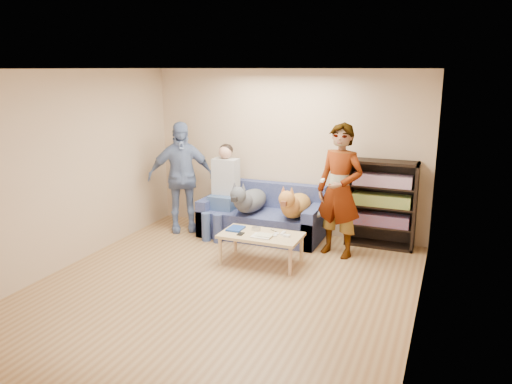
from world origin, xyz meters
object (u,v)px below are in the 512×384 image
at_px(person_standing_left, 181,177).
at_px(camera_silver, 256,229).
at_px(dog_gray, 249,200).
at_px(person_standing_right, 340,191).
at_px(notebook_blue, 236,229).
at_px(sofa, 262,219).
at_px(dog_tan, 294,205).
at_px(person_seated, 223,187).
at_px(bookshelf, 382,202).
at_px(coffee_table, 261,237).

distance_m(person_standing_left, camera_silver, 1.83).
relative_size(person_standing_left, dog_gray, 1.44).
height_order(person_standing_right, notebook_blue, person_standing_right).
distance_m(sofa, dog_tan, 0.71).
height_order(sofa, person_seated, person_seated).
distance_m(notebook_blue, sofa, 1.04).
distance_m(person_seated, bookshelf, 2.45).
distance_m(person_standing_left, bookshelf, 3.17).
bearing_deg(camera_silver, dog_gray, 119.61).
bearing_deg(person_standing_left, dog_gray, -34.04).
bearing_deg(sofa, camera_silver, -73.80).
distance_m(person_standing_right, dog_tan, 0.79).
height_order(notebook_blue, bookshelf, bookshelf).
distance_m(sofa, bookshelf, 1.86).
relative_size(notebook_blue, person_seated, 0.18).
height_order(person_standing_right, dog_tan, person_standing_right).
distance_m(person_seated, dog_tan, 1.22).
bearing_deg(person_standing_left, notebook_blue, -65.59).
bearing_deg(sofa, dog_tan, -19.12).
bearing_deg(sofa, notebook_blue, -90.01).
height_order(coffee_table, bookshelf, bookshelf).
bearing_deg(dog_tan, person_standing_right, -13.15).
height_order(dog_gray, coffee_table, dog_gray).
bearing_deg(dog_gray, notebook_blue, -80.01).
bearing_deg(notebook_blue, person_standing_right, 27.10).
distance_m(person_standing_right, sofa, 1.50).
distance_m(person_standing_right, person_seated, 1.94).
xyz_separation_m(camera_silver, coffee_table, (0.12, -0.12, -0.07)).
distance_m(person_standing_right, bookshelf, 0.83).
height_order(notebook_blue, sofa, sofa).
distance_m(person_seated, coffee_table, 1.45).
xyz_separation_m(person_standing_right, sofa, (-1.30, 0.37, -0.66)).
bearing_deg(dog_gray, camera_silver, -60.39).
height_order(person_standing_right, sofa, person_standing_right).
distance_m(notebook_blue, camera_silver, 0.29).
xyz_separation_m(person_standing_right, dog_tan, (-0.71, 0.17, -0.32)).
height_order(dog_gray, dog_tan, dog_gray).
height_order(person_standing_right, bookshelf, person_standing_right).
relative_size(person_seated, coffee_table, 1.34).
relative_size(person_standing_right, sofa, 0.99).
bearing_deg(bookshelf, dog_gray, -166.91).
relative_size(person_standing_left, bookshelf, 1.38).
bearing_deg(dog_tan, coffee_table, -102.16).
xyz_separation_m(camera_silver, bookshelf, (1.52, 1.20, 0.23)).
relative_size(camera_silver, dog_gray, 0.09).
bearing_deg(person_standing_left, bookshelf, -25.90).
xyz_separation_m(person_standing_right, coffee_table, (-0.90, -0.71, -0.57)).
bearing_deg(notebook_blue, camera_silver, 14.04).
relative_size(coffee_table, bookshelf, 0.85).
bearing_deg(bookshelf, person_standing_right, -129.79).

